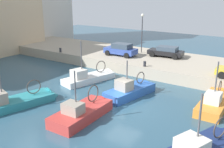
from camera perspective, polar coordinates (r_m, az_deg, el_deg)
water_surface at (r=19.90m, az=2.48°, el=-7.26°), size 80.00×80.00×0.00m
quay_wall at (r=29.55m, az=14.37°, el=1.73°), size 9.00×56.00×1.20m
fishing_boat_teal at (r=21.27m, az=-19.88°, el=-6.36°), size 7.01×3.52×4.67m
fishing_boat_red at (r=18.44m, az=-6.00°, el=-9.12°), size 5.73×2.27×4.50m
fishing_boat_white at (r=25.74m, az=-4.50°, el=-1.20°), size 6.44×3.23×4.92m
fishing_boat_blue at (r=22.17m, az=4.55°, el=-4.33°), size 5.87×2.79×3.96m
fishing_boat_orange at (r=21.56m, az=21.96°, el=-6.29°), size 6.25×2.01×4.49m
parked_car_blue at (r=30.86m, az=2.00°, el=5.50°), size 2.00×3.92×1.48m
parked_car_black at (r=30.89m, az=11.96°, el=4.96°), size 2.18×4.14×1.25m
mooring_bollard_south at (r=26.39m, az=7.28°, el=2.26°), size 0.28×0.28×0.55m
mooring_bollard_mid at (r=33.40m, az=-11.41°, el=5.24°), size 0.28×0.28×0.55m
quay_streetlamp at (r=32.29m, az=6.73°, el=10.42°), size 0.36×0.36×4.83m
waterfront_building_central at (r=42.11m, az=-23.25°, el=13.69°), size 9.03×7.74×13.14m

